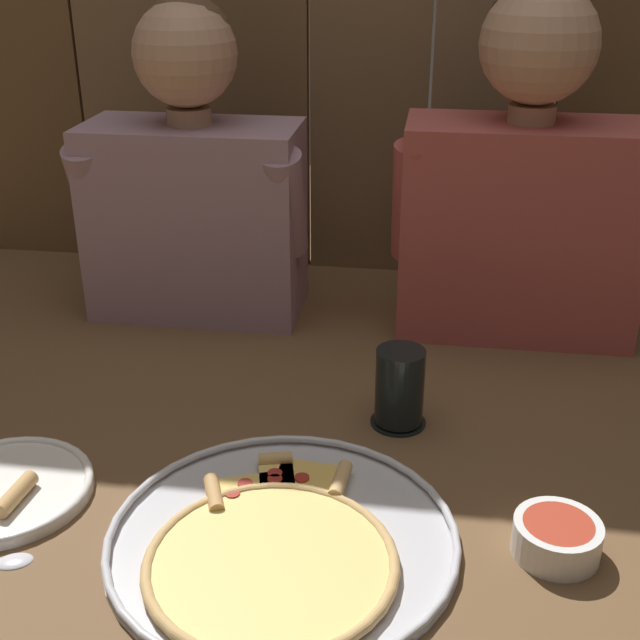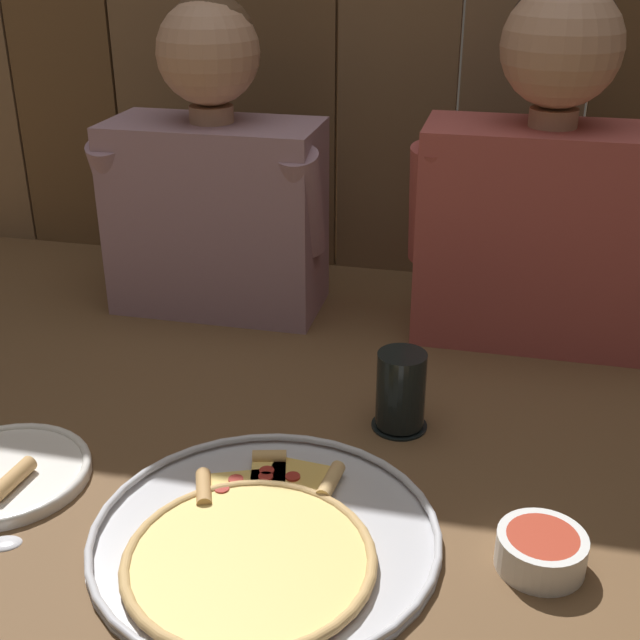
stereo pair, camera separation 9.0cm
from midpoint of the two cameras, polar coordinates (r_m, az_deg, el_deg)
ground_plane at (r=1.18m, az=1.26°, el=-10.01°), size 3.20×3.20×0.00m
pizza_tray at (r=1.04m, az=-1.61°, el=-14.92°), size 0.43×0.43×0.03m
dinner_plate at (r=1.22m, az=-18.76°, el=-9.90°), size 0.23×0.23×0.03m
drinking_glass at (r=1.25m, az=7.59°, el=-4.89°), size 0.08×0.08×0.12m
dipping_bowl at (r=1.05m, az=17.30°, el=-14.76°), size 0.11×0.11×0.04m
diner_left at (r=1.58m, az=-5.57°, el=9.90°), size 0.43×0.21×0.58m
diner_right at (r=1.50m, az=16.82°, el=8.94°), size 0.45×0.20×0.61m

